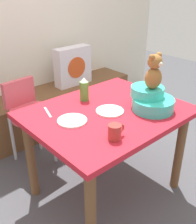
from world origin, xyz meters
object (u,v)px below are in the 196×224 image
pillow_floral_right (73,66)px  infant_seat_teal (151,100)px  dining_table (107,124)px  dinner_plate_near (72,121)px  teddy_bear (154,72)px  ketchup_bottle (84,90)px  coffee_mug (115,132)px  highchair (29,112)px  dinner_plate_far (110,111)px

pillow_floral_right → infant_seat_teal: bearing=-103.2°
dining_table → infant_seat_teal: size_ratio=3.37×
dining_table → infant_seat_teal: infant_seat_teal is taller
dinner_plate_near → dining_table: bearing=-7.6°
pillow_floral_right → teddy_bear: 1.44m
ketchup_bottle → coffee_mug: 0.60m
highchair → coffee_mug: bearing=-89.2°
pillow_floral_right → coffee_mug: pillow_floral_right is taller
highchair → ketchup_bottle: ketchup_bottle is taller
ketchup_bottle → dinner_plate_near: 0.36m
ketchup_bottle → dinner_plate_far: bearing=-89.2°
highchair → teddy_bear: 1.18m
ketchup_bottle → highchair: bearing=114.6°
highchair → dinner_plate_near: size_ratio=3.95×
infant_seat_teal → dinner_plate_far: size_ratio=1.65×
highchair → coffee_mug: coffee_mug is taller
highchair → teddy_bear: bearing=-62.6°
highchair → dinner_plate_near: highchair is taller
dinner_plate_near → coffee_mug: bearing=-79.8°
ketchup_bottle → dinner_plate_far: ketchup_bottle is taller
teddy_bear → ketchup_bottle: size_ratio=1.35×
dining_table → dinner_plate_near: 0.31m
dining_table → highchair: (-0.24, 0.76, -0.10)m
ketchup_bottle → dinner_plate_near: (-0.28, -0.21, -0.08)m
infant_seat_teal → pillow_floral_right: bearing=76.8°
dining_table → teddy_bear: (0.25, -0.19, 0.39)m
infant_seat_teal → dinner_plate_near: 0.59m
infant_seat_teal → dinner_plate_far: infant_seat_teal is taller
infant_seat_teal → coffee_mug: (-0.48, -0.11, -0.02)m
pillow_floral_right → dining_table: pillow_floral_right is taller
teddy_bear → dinner_plate_near: teddy_bear is taller
ketchup_bottle → dining_table: bearing=-88.5°
pillow_floral_right → ketchup_bottle: ketchup_bottle is taller
pillow_floral_right → ketchup_bottle: size_ratio=2.38×
dining_table → coffee_mug: coffee_mug is taller
teddy_bear → coffee_mug: 0.54m
pillow_floral_right → dinner_plate_far: pillow_floral_right is taller
dinner_plate_near → dinner_plate_far: (0.28, -0.07, 0.00)m
dinner_plate_near → infant_seat_teal: bearing=-22.9°
infant_seat_teal → teddy_bear: size_ratio=1.32×
pillow_floral_right → dining_table: bearing=-115.9°
pillow_floral_right → infant_seat_teal: size_ratio=1.33×
dining_table → coffee_mug: bearing=-126.7°
teddy_bear → infant_seat_teal: bearing=90.0°
highchair → infant_seat_teal: infant_seat_teal is taller
dining_table → dinner_plate_far: bearing=-95.2°
teddy_bear → ketchup_bottle: 0.55m
dining_table → ketchup_bottle: ketchup_bottle is taller
ketchup_bottle → pillow_floral_right: bearing=58.0°
dinner_plate_far → dining_table: bearing=84.8°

